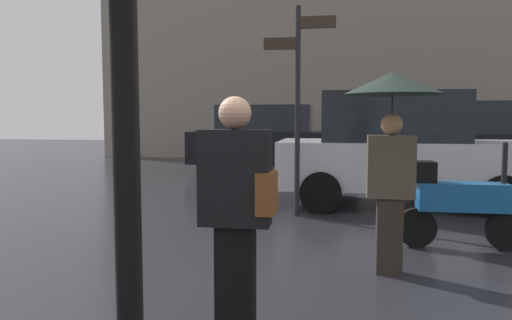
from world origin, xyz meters
The scene contains 7 objects.
pedestrian_with_umbrella centered at (1.54, 2.64, 1.52)m, with size 0.94×0.94×1.94m.
pedestrian_with_bag centered at (0.37, 1.03, 0.93)m, with size 0.51×0.24×1.65m.
parked_scooter centered at (2.42, 3.69, 0.56)m, with size 1.45×0.32×1.23m.
parked_car_left centered at (2.10, 6.45, 0.98)m, with size 4.20×1.99×1.95m.
parked_car_right centered at (-0.66, 10.75, 0.95)m, with size 4.44×1.94×1.86m.
parked_car_distant centered at (5.00, 10.53, 0.97)m, with size 4.26×1.90×1.92m.
street_signpost centered at (0.46, 5.25, 1.92)m, with size 1.08×0.08×3.18m.
Camera 1 is at (1.00, -2.06, 1.50)m, focal length 33.64 mm.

